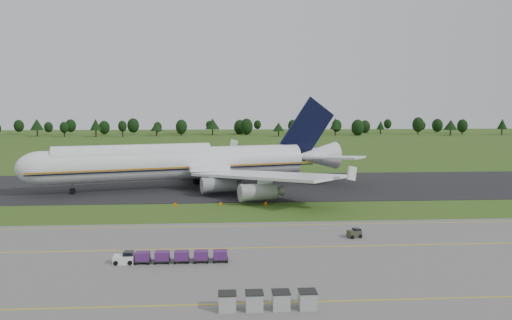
{
  "coord_description": "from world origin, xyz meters",
  "views": [
    {
      "loc": [
        -3.27,
        -84.18,
        18.21
      ],
      "look_at": [
        2.39,
        2.0,
        8.77
      ],
      "focal_mm": 35.0,
      "sensor_mm": 36.0,
      "label": 1
    }
  ],
  "objects": [
    {
      "name": "ground",
      "position": [
        0.0,
        0.0,
        0.0
      ],
      "size": [
        600.0,
        600.0,
        0.0
      ],
      "primitive_type": "plane",
      "color": "#304F17",
      "rests_on": "ground"
    },
    {
      "name": "apron",
      "position": [
        0.0,
        -34.0,
        0.03
      ],
      "size": [
        300.0,
        52.0,
        0.06
      ],
      "primitive_type": "cube",
      "color": "#63635F",
      "rests_on": "ground"
    },
    {
      "name": "taxiway",
      "position": [
        0.0,
        28.0,
        0.04
      ],
      "size": [
        300.0,
        40.0,
        0.08
      ],
      "primitive_type": "cube",
      "color": "black",
      "rests_on": "ground"
    },
    {
      "name": "apron_markings",
      "position": [
        0.0,
        -26.98,
        0.06
      ],
      "size": [
        300.0,
        30.2,
        0.01
      ],
      "color": "#D3BF0C",
      "rests_on": "apron"
    },
    {
      "name": "tree_line",
      "position": [
        -4.81,
        220.82,
        6.15
      ],
      "size": [
        527.48,
        23.37,
        11.24
      ],
      "color": "black",
      "rests_on": "ground"
    },
    {
      "name": "aircraft",
      "position": [
        -11.81,
        26.08,
        5.81
      ],
      "size": [
        72.37,
        68.13,
        20.35
      ],
      "color": "white",
      "rests_on": "ground"
    },
    {
      "name": "baggage_train",
      "position": [
        -9.59,
        -27.41,
        0.78
      ],
      "size": [
        13.18,
        1.4,
        1.34
      ],
      "color": "white",
      "rests_on": "apron"
    },
    {
      "name": "utility_cart",
      "position": [
        14.71,
        -17.88,
        0.55
      ],
      "size": [
        2.08,
        1.61,
        1.01
      ],
      "color": "#333625",
      "rests_on": "apron"
    },
    {
      "name": "uld_row",
      "position": [
        0.58,
        -41.41,
        0.87
      ],
      "size": [
        8.83,
        1.63,
        1.61
      ],
      "color": "#A3A3A3",
      "rests_on": "apron"
    },
    {
      "name": "edge_markers",
      "position": [
        -3.82,
        5.72,
        0.27
      ],
      "size": [
        17.03,
        0.3,
        0.6
      ],
      "color": "orange",
      "rests_on": "ground"
    }
  ]
}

